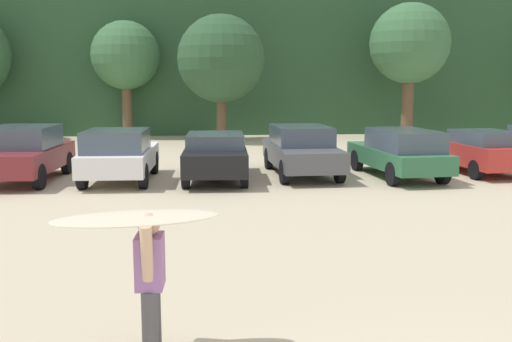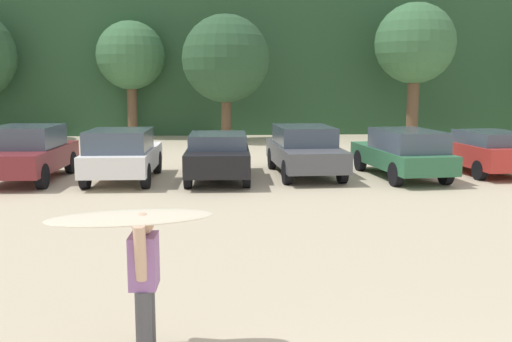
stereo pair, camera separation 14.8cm
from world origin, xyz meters
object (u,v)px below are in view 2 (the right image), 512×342
(parked_car_white, at_px, (122,154))
(surfboard_cream, at_px, (130,218))
(parked_car_dark_gray, at_px, (304,149))
(person_adult, at_px, (144,275))
(parked_car_forest_green, at_px, (403,152))
(parked_car_red, at_px, (481,150))
(parked_car_black, at_px, (218,154))
(parked_car_maroon, at_px, (28,152))

(parked_car_white, bearing_deg, surfboard_cream, -169.48)
(parked_car_white, height_order, surfboard_cream, surfboard_cream)
(parked_car_dark_gray, xyz_separation_m, person_adult, (-3.66, -12.12, 0.07))
(parked_car_forest_green, height_order, person_adult, person_adult)
(parked_car_red, relative_size, person_adult, 2.81)
(parked_car_white, bearing_deg, parked_car_forest_green, -88.51)
(parked_car_black, bearing_deg, parked_car_red, -83.93)
(parked_car_maroon, bearing_deg, parked_car_white, -94.57)
(parked_car_maroon, relative_size, parked_car_forest_green, 0.93)
(parked_car_white, height_order, person_adult, parked_car_white)
(parked_car_maroon, bearing_deg, parked_car_forest_green, -89.25)
(parked_car_forest_green, height_order, surfboard_cream, surfboard_cream)
(parked_car_maroon, xyz_separation_m, parked_car_red, (14.29, 0.46, -0.11))
(parked_car_black, relative_size, parked_car_red, 1.01)
(parked_car_white, bearing_deg, parked_car_dark_gray, -80.57)
(parked_car_black, height_order, parked_car_dark_gray, parked_car_dark_gray)
(parked_car_forest_green, distance_m, parked_car_red, 3.00)
(parked_car_dark_gray, bearing_deg, parked_car_black, 100.26)
(parked_car_black, bearing_deg, parked_car_dark_gray, -75.58)
(parked_car_forest_green, height_order, parked_car_red, parked_car_forest_green)
(parked_car_maroon, xyz_separation_m, parked_car_forest_green, (11.41, -0.35, -0.04))
(parked_car_maroon, relative_size, person_adult, 2.73)
(parked_car_white, relative_size, parked_car_forest_green, 0.90)
(parked_car_maroon, distance_m, parked_car_red, 14.30)
(parked_car_maroon, height_order, parked_car_white, parked_car_maroon)
(parked_car_black, distance_m, surfboard_cream, 11.60)
(parked_car_forest_green, bearing_deg, parked_car_red, -79.61)
(parked_car_dark_gray, height_order, person_adult, person_adult)
(parked_car_forest_green, xyz_separation_m, person_adult, (-6.61, -11.34, 0.08))
(parked_car_maroon, distance_m, parked_car_dark_gray, 8.47)
(person_adult, bearing_deg, parked_car_red, -125.95)
(surfboard_cream, bearing_deg, parked_car_red, -136.61)
(parked_car_red, bearing_deg, parked_car_black, 88.48)
(parked_car_maroon, distance_m, parked_car_forest_green, 11.41)
(parked_car_white, distance_m, parked_car_black, 2.86)
(person_adult, bearing_deg, parked_car_forest_green, -118.19)
(parked_car_white, bearing_deg, person_adult, -168.83)
(parked_car_maroon, height_order, parked_car_black, parked_car_maroon)
(parked_car_maroon, relative_size, parked_car_red, 0.97)
(parked_car_forest_green, bearing_deg, person_adult, 144.42)
(parked_car_dark_gray, bearing_deg, parked_car_white, 95.55)
(parked_car_forest_green, bearing_deg, parked_car_black, 83.02)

